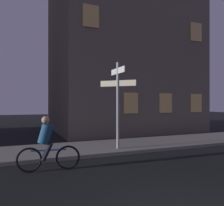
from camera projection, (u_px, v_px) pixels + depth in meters
The scene contains 3 objects.
sidewalk_kerb at pixel (81, 149), 9.59m from camera, with size 40.00×2.89×0.14m, color gray.
signpost at pixel (118, 97), 9.38m from camera, with size 1.12×1.31×3.53m.
cyclist at pixel (47, 146), 6.71m from camera, with size 1.82×0.37×1.61m.
Camera 1 is at (-2.47, -2.53, 1.99)m, focal length 36.77 mm.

